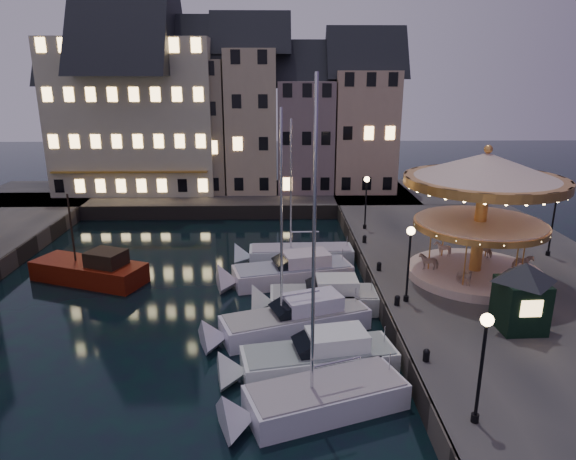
{
  "coord_description": "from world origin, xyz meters",
  "views": [
    {
      "loc": [
        0.31,
        -24.13,
        13.01
      ],
      "look_at": [
        1.0,
        8.0,
        3.2
      ],
      "focal_mm": 32.0,
      "sensor_mm": 36.0,
      "label": 1
    }
  ],
  "objects_px": {
    "motorboat_a": "(313,401)",
    "motorboat_b": "(310,360)",
    "bollard_b": "(397,300)",
    "red_fishing_boat": "(91,271)",
    "bollard_a": "(426,354)",
    "motorboat_d": "(316,299)",
    "streetlamp_c": "(366,195)",
    "motorboat_c": "(289,322)",
    "ticket_kiosk": "(523,285)",
    "bollard_c": "(379,266)",
    "streetlamp_d": "(554,216)",
    "motorboat_e": "(287,273)",
    "motorboat_f": "(293,255)",
    "streetlamp_a": "(483,353)",
    "streetlamp_b": "(409,253)",
    "bollard_d": "(364,239)",
    "carousel": "(484,192)"
  },
  "relations": [
    {
      "from": "motorboat_b",
      "to": "motorboat_d",
      "type": "bearing_deg",
      "value": 83.29
    },
    {
      "from": "streetlamp_d",
      "to": "bollard_d",
      "type": "bearing_deg",
      "value": 165.85
    },
    {
      "from": "bollard_d",
      "to": "ticket_kiosk",
      "type": "distance_m",
      "value": 14.3
    },
    {
      "from": "motorboat_f",
      "to": "bollard_d",
      "type": "bearing_deg",
      "value": 5.45
    },
    {
      "from": "bollard_a",
      "to": "motorboat_e",
      "type": "xyz_separation_m",
      "value": [
        -5.72,
        11.78,
        -0.96
      ]
    },
    {
      "from": "streetlamp_c",
      "to": "motorboat_e",
      "type": "distance_m",
      "value": 10.53
    },
    {
      "from": "streetlamp_c",
      "to": "streetlamp_d",
      "type": "height_order",
      "value": "same"
    },
    {
      "from": "motorboat_c",
      "to": "streetlamp_c",
      "type": "bearing_deg",
      "value": 66.43
    },
    {
      "from": "streetlamp_d",
      "to": "motorboat_f",
      "type": "relative_size",
      "value": 0.37
    },
    {
      "from": "motorboat_f",
      "to": "ticket_kiosk",
      "type": "relative_size",
      "value": 2.94
    },
    {
      "from": "motorboat_a",
      "to": "motorboat_f",
      "type": "bearing_deg",
      "value": 90.93
    },
    {
      "from": "streetlamp_a",
      "to": "motorboat_a",
      "type": "xyz_separation_m",
      "value": [
        -5.52,
        2.39,
        -3.48
      ]
    },
    {
      "from": "motorboat_b",
      "to": "motorboat_e",
      "type": "height_order",
      "value": "same"
    },
    {
      "from": "streetlamp_a",
      "to": "bollard_c",
      "type": "bearing_deg",
      "value": 92.37
    },
    {
      "from": "streetlamp_a",
      "to": "ticket_kiosk",
      "type": "bearing_deg",
      "value": 56.0
    },
    {
      "from": "bollard_a",
      "to": "bollard_b",
      "type": "bearing_deg",
      "value": 90.0
    },
    {
      "from": "motorboat_c",
      "to": "red_fishing_boat",
      "type": "relative_size",
      "value": 1.47
    },
    {
      "from": "ticket_kiosk",
      "to": "bollard_d",
      "type": "bearing_deg",
      "value": 111.55
    },
    {
      "from": "streetlamp_d",
      "to": "bollard_b",
      "type": "bearing_deg",
      "value": -147.78
    },
    {
      "from": "motorboat_a",
      "to": "motorboat_f",
      "type": "xyz_separation_m",
      "value": [
        -0.28,
        17.12,
        -0.01
      ]
    },
    {
      "from": "motorboat_d",
      "to": "carousel",
      "type": "bearing_deg",
      "value": 9.05
    },
    {
      "from": "streetlamp_a",
      "to": "bollard_c",
      "type": "xyz_separation_m",
      "value": [
        -0.6,
        14.5,
        -2.41
      ]
    },
    {
      "from": "streetlamp_d",
      "to": "ticket_kiosk",
      "type": "distance_m",
      "value": 12.19
    },
    {
      "from": "streetlamp_b",
      "to": "ticket_kiosk",
      "type": "xyz_separation_m",
      "value": [
        4.6,
        -3.18,
        -0.46
      ]
    },
    {
      "from": "bollard_b",
      "to": "ticket_kiosk",
      "type": "height_order",
      "value": "ticket_kiosk"
    },
    {
      "from": "bollard_b",
      "to": "red_fishing_boat",
      "type": "bearing_deg",
      "value": 159.88
    },
    {
      "from": "bollard_a",
      "to": "motorboat_d",
      "type": "height_order",
      "value": "motorboat_d"
    },
    {
      "from": "bollard_c",
      "to": "bollard_a",
      "type": "bearing_deg",
      "value": -90.0
    },
    {
      "from": "streetlamp_c",
      "to": "ticket_kiosk",
      "type": "bearing_deg",
      "value": -74.57
    },
    {
      "from": "streetlamp_d",
      "to": "bollard_b",
      "type": "distance_m",
      "value": 14.27
    },
    {
      "from": "motorboat_a",
      "to": "motorboat_d",
      "type": "bearing_deg",
      "value": 84.97
    },
    {
      "from": "bollard_a",
      "to": "motorboat_d",
      "type": "relative_size",
      "value": 0.08
    },
    {
      "from": "streetlamp_a",
      "to": "red_fishing_boat",
      "type": "height_order",
      "value": "red_fishing_boat"
    },
    {
      "from": "streetlamp_b",
      "to": "motorboat_d",
      "type": "distance_m",
      "value": 6.04
    },
    {
      "from": "bollard_a",
      "to": "motorboat_a",
      "type": "bearing_deg",
      "value": -161.84
    },
    {
      "from": "motorboat_a",
      "to": "motorboat_c",
      "type": "xyz_separation_m",
      "value": [
        -0.83,
        6.57,
        0.14
      ]
    },
    {
      "from": "motorboat_a",
      "to": "motorboat_b",
      "type": "height_order",
      "value": "motorboat_a"
    },
    {
      "from": "motorboat_f",
      "to": "carousel",
      "type": "bearing_deg",
      "value": -30.19
    },
    {
      "from": "bollard_a",
      "to": "motorboat_d",
      "type": "xyz_separation_m",
      "value": [
        -4.09,
        7.74,
        -0.96
      ]
    },
    {
      "from": "red_fishing_boat",
      "to": "ticket_kiosk",
      "type": "distance_m",
      "value": 25.61
    },
    {
      "from": "streetlamp_b",
      "to": "bollard_b",
      "type": "relative_size",
      "value": 7.32
    },
    {
      "from": "streetlamp_a",
      "to": "red_fishing_boat",
      "type": "relative_size",
      "value": 0.52
    },
    {
      "from": "bollard_b",
      "to": "motorboat_e",
      "type": "height_order",
      "value": "motorboat_e"
    },
    {
      "from": "streetlamp_c",
      "to": "bollard_a",
      "type": "bearing_deg",
      "value": -91.76
    },
    {
      "from": "streetlamp_c",
      "to": "motorboat_c",
      "type": "relative_size",
      "value": 0.36
    },
    {
      "from": "streetlamp_a",
      "to": "bollard_a",
      "type": "xyz_separation_m",
      "value": [
        -0.6,
        4.0,
        -2.41
      ]
    },
    {
      "from": "streetlamp_a",
      "to": "motorboat_b",
      "type": "xyz_separation_m",
      "value": [
        -5.46,
        5.23,
        -3.38
      ]
    },
    {
      "from": "streetlamp_b",
      "to": "streetlamp_d",
      "type": "height_order",
      "value": "same"
    },
    {
      "from": "bollard_b",
      "to": "motorboat_a",
      "type": "xyz_separation_m",
      "value": [
        -4.92,
        -7.11,
        -1.06
      ]
    },
    {
      "from": "streetlamp_d",
      "to": "bollard_c",
      "type": "relative_size",
      "value": 7.32
    }
  ]
}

